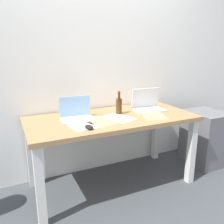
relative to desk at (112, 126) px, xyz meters
name	(u,v)px	position (x,y,z in m)	size (l,w,h in m)	color
ground_plane	(112,183)	(0.00, 0.00, -0.65)	(8.00, 8.00, 0.00)	#42474C
back_wall	(95,58)	(0.00, 0.44, 0.65)	(5.20, 0.08, 2.60)	white
desk	(112,126)	(0.00, 0.00, 0.00)	(1.67, 0.76, 0.75)	#A37A4C
laptop_left	(77,115)	(-0.34, 0.06, 0.15)	(0.32, 0.24, 0.21)	silver
laptop_right	(148,105)	(0.47, 0.07, 0.15)	(0.35, 0.25, 0.24)	silver
beer_bottle	(119,105)	(0.11, 0.07, 0.19)	(0.06, 0.06, 0.24)	#47280F
computer_mouse	(89,127)	(-0.33, -0.25, 0.12)	(0.06, 0.10, 0.03)	black
paper_sheet_front_left	(81,125)	(-0.36, -0.12, 0.10)	(0.21, 0.30, 0.00)	white
paper_sheet_center	(119,118)	(0.04, -0.07, 0.10)	(0.21, 0.30, 0.00)	white
paper_yellow_folder	(100,122)	(-0.17, -0.10, 0.10)	(0.21, 0.30, 0.00)	#F4E06B
paper_sheet_front_right	(153,116)	(0.40, -0.14, 0.10)	(0.21, 0.30, 0.00)	#F4E06B
filing_cabinet	(204,138)	(1.25, -0.04, -0.31)	(0.40, 0.48, 0.66)	slate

